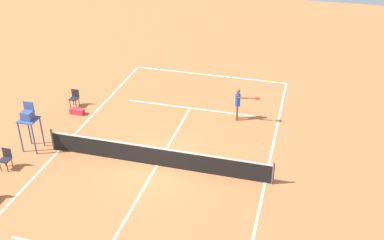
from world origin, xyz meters
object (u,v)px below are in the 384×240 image
tennis_ball (262,143)px  courtside_chair_near (6,158)px  umpire_chair (29,119)px  equipment_bag (77,111)px  courtside_chair_mid (74,97)px  player_serving (239,102)px

tennis_ball → courtside_chair_near: 11.73m
umpire_chair → tennis_ball: bearing=-162.7°
courtside_chair_near → equipment_bag: courtside_chair_near is taller
tennis_ball → umpire_chair: 10.98m
courtside_chair_mid → equipment_bag: 1.04m
courtside_chair_mid → equipment_bag: (-0.53, 0.81, -0.38)m
tennis_ball → umpire_chair: (10.37, 3.23, 1.57)m
tennis_ball → courtside_chair_near: (10.64, 4.93, 0.50)m
courtside_chair_near → courtside_chair_mid: same height
umpire_chair → courtside_chair_mid: size_ratio=2.54×
player_serving → courtside_chair_near: bearing=-60.0°
player_serving → equipment_bag: bearing=-86.5°
player_serving → equipment_bag: size_ratio=2.32×
equipment_bag → courtside_chair_near: bearing=83.3°
umpire_chair → courtside_chair_near: bearing=81.2°
tennis_ball → equipment_bag: bearing=-2.3°
courtside_chair_near → umpire_chair: bearing=-98.8°
tennis_ball → player_serving: bearing=-53.2°
player_serving → equipment_bag: (8.47, 1.65, -0.90)m
courtside_chair_near → player_serving: bearing=-142.5°
courtside_chair_near → tennis_ball: bearing=-155.1°
umpire_chair → courtside_chair_near: (0.27, 1.70, -1.07)m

